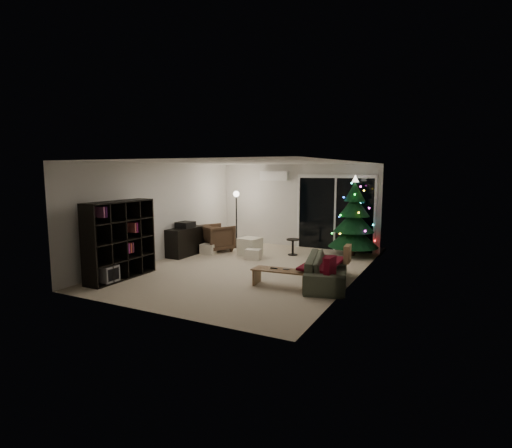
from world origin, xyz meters
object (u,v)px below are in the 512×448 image
at_px(bookshelf, 113,239).
at_px(media_cabinet, 186,241).
at_px(sofa, 327,270).
at_px(armchair, 216,238).
at_px(christmas_tree, 354,216).
at_px(coffee_table, 281,278).

height_order(bookshelf, media_cabinet, bookshelf).
bearing_deg(media_cabinet, bookshelf, -88.76).
bearing_deg(bookshelf, media_cabinet, 77.19).
bearing_deg(sofa, media_cabinet, 63.72).
distance_m(armchair, sofa, 4.24).
distance_m(armchair, christmas_tree, 3.92).
distance_m(bookshelf, sofa, 4.62).
bearing_deg(coffee_table, christmas_tree, 75.85).
bearing_deg(bookshelf, sofa, 7.68).
relative_size(bookshelf, coffee_table, 1.49).
xyz_separation_m(armchair, christmas_tree, (3.67, 1.19, 0.71)).
xyz_separation_m(armchair, sofa, (3.84, -1.80, -0.10)).
relative_size(media_cabinet, coffee_table, 1.08).
distance_m(bookshelf, coffee_table, 3.73).
distance_m(media_cabinet, armchair, 0.94).
bearing_deg(christmas_tree, media_cabinet, -153.95).
height_order(media_cabinet, christmas_tree, christmas_tree).
distance_m(armchair, coffee_table, 3.94).
height_order(coffee_table, christmas_tree, christmas_tree).
height_order(armchair, coffee_table, armchair).
bearing_deg(coffee_table, sofa, 35.32).
distance_m(coffee_table, christmas_tree, 3.79).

